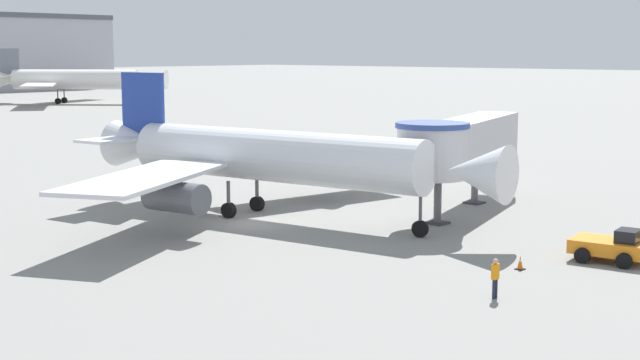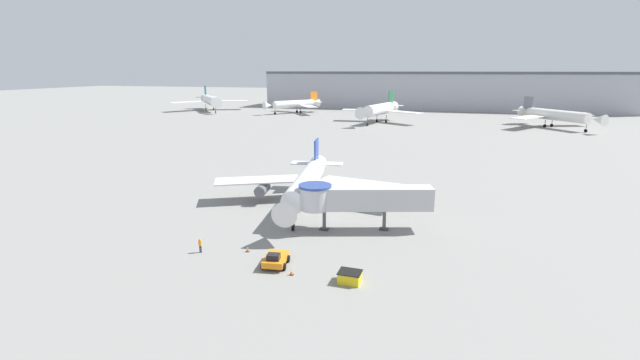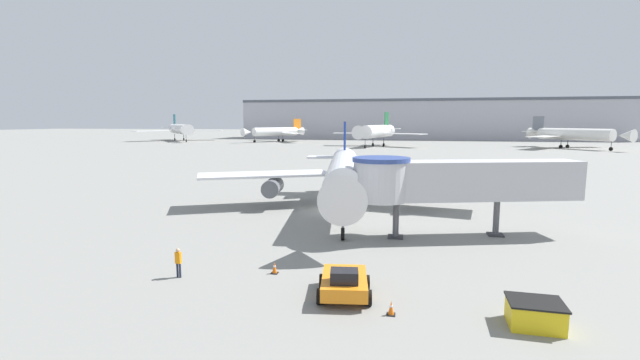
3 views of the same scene
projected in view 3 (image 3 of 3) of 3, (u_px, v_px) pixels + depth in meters
The scene contains 13 objects.
ground_plane at pixel (325, 211), 40.51m from camera, with size 800.00×800.00×0.00m, color gray.
main_airplane at pixel (344, 173), 40.22m from camera, with size 29.18×27.57×8.40m.
jet_bridge at pixel (449, 180), 30.91m from camera, with size 16.38×7.35×5.88m.
pushback_tug_orange at pixel (344, 283), 20.53m from camera, with size 2.87×3.74×1.59m.
service_container_yellow at pixel (535, 314), 17.58m from camera, with size 2.24×1.83×1.10m.
traffic_cone_apron_front at pixel (391, 308), 18.67m from camera, with size 0.38×0.38×0.63m.
traffic_cone_near_nose at pixel (275, 268), 23.79m from camera, with size 0.38×0.38×0.64m.
ground_crew_marshaller at pixel (178, 261), 23.10m from camera, with size 0.33×0.21×1.63m.
background_jet_orange_tail at pixel (277, 132), 177.75m from camera, with size 25.98×26.38×9.59m.
background_jet_green_tail at pixel (377, 131), 143.02m from camera, with size 32.07×31.88×11.70m.
background_jet_gray_tail at pixel (571, 134), 133.26m from camera, with size 30.32×29.46×10.13m.
background_jet_teal_tail at pixel (180, 129), 186.36m from camera, with size 32.50×33.41×11.73m.
terminal_building at pixel (427, 119), 205.83m from camera, with size 176.56×28.07×18.79m.
Camera 3 is at (7.57, -39.01, 8.40)m, focal length 24.00 mm.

